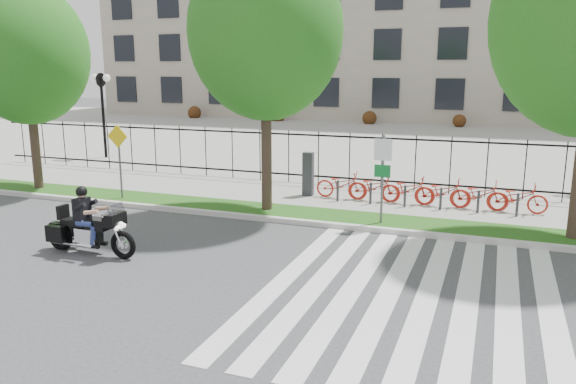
% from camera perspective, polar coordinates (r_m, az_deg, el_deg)
% --- Properties ---
extents(ground, '(120.00, 120.00, 0.00)m').
position_cam_1_polar(ground, '(13.23, -9.18, -7.35)').
color(ground, '#38383B').
rests_on(ground, ground).
extents(curb, '(60.00, 0.20, 0.15)m').
position_cam_1_polar(curb, '(16.71, -2.22, -2.72)').
color(curb, beige).
rests_on(curb, ground).
extents(grass_verge, '(60.00, 1.50, 0.15)m').
position_cam_1_polar(grass_verge, '(17.47, -1.14, -2.04)').
color(grass_verge, '#184812').
rests_on(grass_verge, ground).
extents(sidewalk, '(60.00, 3.50, 0.15)m').
position_cam_1_polar(sidewalk, '(19.75, 1.54, -0.34)').
color(sidewalk, gray).
rests_on(sidewalk, ground).
extents(plaza, '(80.00, 34.00, 0.10)m').
position_cam_1_polar(plaza, '(36.57, 10.63, 5.33)').
color(plaza, gray).
rests_on(plaza, ground).
extents(crosswalk_stripes, '(5.70, 8.00, 0.01)m').
position_cam_1_polar(crosswalk_stripes, '(11.73, 12.12, -10.08)').
color(crosswalk_stripes, silver).
rests_on(crosswalk_stripes, ground).
extents(iron_fence, '(30.00, 0.06, 2.00)m').
position_cam_1_polar(iron_fence, '(21.18, 3.11, 3.48)').
color(iron_fence, black).
rests_on(iron_fence, sidewalk).
extents(office_building, '(60.00, 21.90, 20.15)m').
position_cam_1_polar(office_building, '(56.30, 14.83, 17.67)').
color(office_building, gray).
rests_on(office_building, ground).
extents(lamp_post_left, '(1.06, 0.70, 4.25)m').
position_cam_1_polar(lamp_post_left, '(29.22, -18.39, 9.39)').
color(lamp_post_left, black).
rests_on(lamp_post_left, ground).
extents(street_tree_0, '(4.32, 4.32, 7.29)m').
position_cam_1_polar(street_tree_0, '(22.24, -25.06, 12.60)').
color(street_tree_0, '#33241C').
rests_on(street_tree_0, grass_verge).
extents(street_tree_1, '(4.57, 4.57, 8.00)m').
position_cam_1_polar(street_tree_1, '(17.08, -2.30, 16.02)').
color(street_tree_1, '#33241C').
rests_on(street_tree_1, grass_verge).
extents(bike_share_station, '(7.75, 0.85, 1.50)m').
position_cam_1_polar(bike_share_station, '(18.48, 13.47, 0.15)').
color(bike_share_station, '#2D2D33').
rests_on(bike_share_station, sidewalk).
extents(sign_pole_regulatory, '(0.50, 0.09, 2.50)m').
position_cam_1_polar(sign_pole_regulatory, '(15.85, 9.59, 2.45)').
color(sign_pole_regulatory, '#59595B').
rests_on(sign_pole_regulatory, grass_verge).
extents(sign_pole_warning, '(0.78, 0.09, 2.49)m').
position_cam_1_polar(sign_pole_warning, '(19.54, -16.80, 3.96)').
color(sign_pole_warning, '#59595B').
rests_on(sign_pole_warning, grass_verge).
extents(motorcycle_rider, '(2.63, 0.78, 2.03)m').
position_cam_1_polar(motorcycle_rider, '(14.47, -19.55, -3.39)').
color(motorcycle_rider, black).
rests_on(motorcycle_rider, ground).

